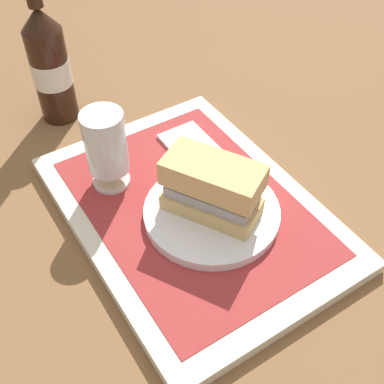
% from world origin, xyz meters
% --- Properties ---
extents(ground_plane, '(3.00, 3.00, 0.00)m').
position_xyz_m(ground_plane, '(0.00, 0.00, 0.00)').
color(ground_plane, brown).
extents(tray, '(0.44, 0.32, 0.02)m').
position_xyz_m(tray, '(0.00, 0.00, 0.01)').
color(tray, beige).
rests_on(tray, ground_plane).
extents(placemat, '(0.38, 0.27, 0.00)m').
position_xyz_m(placemat, '(0.00, 0.00, 0.02)').
color(placemat, '#9E2D2D').
rests_on(placemat, tray).
extents(plate, '(0.19, 0.19, 0.01)m').
position_xyz_m(plate, '(-0.03, -0.01, 0.03)').
color(plate, white).
rests_on(plate, placemat).
extents(sandwich, '(0.14, 0.12, 0.08)m').
position_xyz_m(sandwich, '(-0.03, -0.01, 0.08)').
color(sandwich, tan).
rests_on(sandwich, plate).
extents(beer_glass, '(0.06, 0.06, 0.12)m').
position_xyz_m(beer_glass, '(0.11, 0.08, 0.09)').
color(beer_glass, silver).
rests_on(beer_glass, placemat).
extents(napkin_folded, '(0.09, 0.07, 0.01)m').
position_xyz_m(napkin_folded, '(0.11, -0.07, 0.02)').
color(napkin_folded, white).
rests_on(napkin_folded, placemat).
extents(beer_bottle, '(0.07, 0.07, 0.27)m').
position_xyz_m(beer_bottle, '(0.33, 0.07, 0.10)').
color(beer_bottle, black).
rests_on(beer_bottle, ground_plane).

